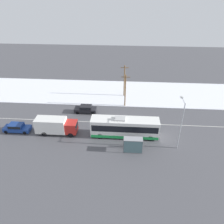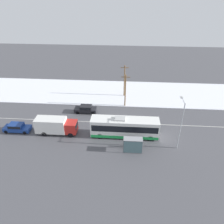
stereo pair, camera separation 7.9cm
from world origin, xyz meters
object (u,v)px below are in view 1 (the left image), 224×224
Objects in this scene: bus_shelter at (133,144)px; streetlamp at (181,119)px; box_truck at (56,125)px; utility_pole_roadside at (125,90)px; city_bus at (125,127)px; parked_car_near_truck at (17,127)px; sedan_car at (86,109)px; pedestrian_at_stop at (135,142)px; utility_pole_snowlot at (124,80)px.

streetlamp is at bearing 16.09° from bus_shelter.
box_truck is 16.08m from utility_pole_roadside.
city_bus is at bearing 0.64° from box_truck.
bus_shelter is at bearing -17.03° from box_truck.
parked_car_near_truck is at bearing 168.43° from bus_shelter.
parked_car_near_truck is 20.83m from bus_shelter.
sedan_car is 9.01m from utility_pole_roadside.
streetlamp is 15.48m from utility_pole_roadside.
streetlamp is 1.14× the size of utility_pole_roadside.
box_truck is at bearing 168.10° from pedestrian_at_stop.
utility_pole_snowlot reaches higher than sedan_car.
utility_pole_roadside is at bearing 90.87° from city_bus.
streetlamp is at bearing -63.29° from utility_pole_snowlot.
utility_pole_snowlot is at bearing 95.31° from bus_shelter.
bus_shelter is (13.29, -4.07, 0.03)m from box_truck.
bus_shelter is 0.41× the size of utility_pole_roadside.
box_truck is 1.00× the size of utility_pole_roadside.
pedestrian_at_stop is at bearing -172.65° from streetlamp.
streetlamp is (27.48, -2.13, 4.26)m from parked_car_near_truck.
pedestrian_at_stop is (1.78, -3.02, -0.64)m from city_bus.
pedestrian_at_stop is 14.04m from utility_pole_roadside.
utility_pole_roadside is at bearing 29.47° from parked_car_near_truck.
city_bus is at bearing 137.43° from sedan_car.
utility_pole_snowlot is at bearing 40.04° from parked_car_near_truck.
utility_pole_roadside is (-0.16, 10.63, 2.00)m from city_bus.
parked_car_near_truck is 2.60× the size of pedestrian_at_stop.
city_bus is 3.56m from pedestrian_at_stop.
bus_shelter is at bearing -84.69° from utility_pole_snowlot.
pedestrian_at_stop is at bearing -8.19° from parked_car_near_truck.
utility_pole_snowlot reaches higher than pedestrian_at_stop.
box_truck is 7.16m from parked_car_near_truck.
utility_pole_roadside is (7.90, 3.23, 2.90)m from sedan_car.
utility_pole_snowlot is (11.45, 15.70, 2.22)m from box_truck.
city_bus reaches higher than box_truck.
utility_pole_snowlot is (-1.84, 19.77, 2.19)m from bus_shelter.
streetlamp reaches higher than box_truck.
city_bus is 2.60× the size of sedan_car.
utility_pole_snowlot is at bearing 96.90° from pedestrian_at_stop.
pedestrian_at_stop reaches higher than sedan_car.
box_truck is 8.50m from sedan_car.
pedestrian_at_stop is 0.25× the size of utility_pole_roadside.
city_bus reaches higher than parked_car_near_truck.
utility_pole_snowlot is at bearing 53.90° from box_truck.
city_bus is 1.55× the size of utility_pole_snowlot.
utility_pole_roadside reaches higher than box_truck.
utility_pole_roadside is at bearing 98.10° from pedestrian_at_stop.
bus_shelter is at bearing 129.09° from sedan_car.
pedestrian_at_stop is 0.22× the size of streetlamp.
utility_pole_roadside is (-8.61, 12.79, -1.34)m from streetlamp.
streetlamp reaches higher than pedestrian_at_stop.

